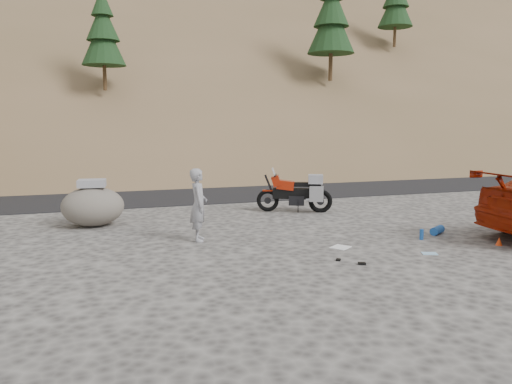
# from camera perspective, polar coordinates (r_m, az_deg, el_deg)

# --- Properties ---
(ground) EXTENTS (140.00, 140.00, 0.00)m
(ground) POSITION_cam_1_polar(r_m,az_deg,el_deg) (11.78, 5.95, -5.27)
(ground) COLOR #3F3C3A
(ground) RESTS_ON ground
(road) EXTENTS (120.00, 7.00, 0.05)m
(road) POSITION_cam_1_polar(r_m,az_deg,el_deg) (20.20, -4.56, 0.21)
(road) COLOR black
(road) RESTS_ON ground
(hillside) EXTENTS (120.00, 73.00, 46.72)m
(hillside) POSITION_cam_1_polar(r_m,az_deg,el_deg) (52.23, -13.47, 16.86)
(hillside) COLOR brown
(hillside) RESTS_ON ground
(motorcycle) EXTENTS (2.16, 1.17, 1.37)m
(motorcycle) POSITION_cam_1_polar(r_m,az_deg,el_deg) (15.12, 4.80, -0.11)
(motorcycle) COLOR black
(motorcycle) RESTS_ON ground
(man) EXTENTS (0.50, 0.67, 1.66)m
(man) POSITION_cam_1_polar(r_m,az_deg,el_deg) (11.56, -6.52, -5.53)
(man) COLOR gray
(man) RESTS_ON ground
(boulder) EXTENTS (1.93, 1.78, 1.21)m
(boulder) POSITION_cam_1_polar(r_m,az_deg,el_deg) (13.68, -18.15, -1.52)
(boulder) COLOR #5D5950
(boulder) RESTS_ON ground
(gear_white_cloth) EXTENTS (0.52, 0.51, 0.01)m
(gear_white_cloth) POSITION_cam_1_polar(r_m,az_deg,el_deg) (11.00, 9.63, -6.24)
(gear_white_cloth) COLOR white
(gear_white_cloth) RESTS_ON ground
(gear_blue_mat) EXTENTS (0.52, 0.43, 0.20)m
(gear_blue_mat) POSITION_cam_1_polar(r_m,az_deg,el_deg) (12.89, 20.01, -4.13)
(gear_blue_mat) COLOR #1A4FA1
(gear_blue_mat) RESTS_ON ground
(gear_bottle) EXTENTS (0.10, 0.10, 0.25)m
(gear_bottle) POSITION_cam_1_polar(r_m,az_deg,el_deg) (12.16, 18.40, -4.62)
(gear_bottle) COLOR #1A4FA1
(gear_bottle) RESTS_ON ground
(gear_funnel) EXTENTS (0.17, 0.17, 0.19)m
(gear_funnel) POSITION_cam_1_polar(r_m,az_deg,el_deg) (12.25, 26.03, -5.08)
(gear_funnel) COLOR red
(gear_funnel) RESTS_ON ground
(gear_glove_a) EXTENTS (0.17, 0.15, 0.04)m
(gear_glove_a) POSITION_cam_1_polar(r_m,az_deg,el_deg) (9.78, 12.01, -7.99)
(gear_glove_a) COLOR black
(gear_glove_a) RESTS_ON ground
(gear_glove_b) EXTENTS (0.13, 0.14, 0.04)m
(gear_glove_b) POSITION_cam_1_polar(r_m,az_deg,el_deg) (9.97, 9.39, -7.65)
(gear_glove_b) COLOR black
(gear_glove_b) RESTS_ON ground
(gear_blue_cloth) EXTENTS (0.36, 0.32, 0.01)m
(gear_blue_cloth) POSITION_cam_1_polar(r_m,az_deg,el_deg) (10.95, 19.22, -6.65)
(gear_blue_cloth) COLOR #90C0DE
(gear_blue_cloth) RESTS_ON ground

